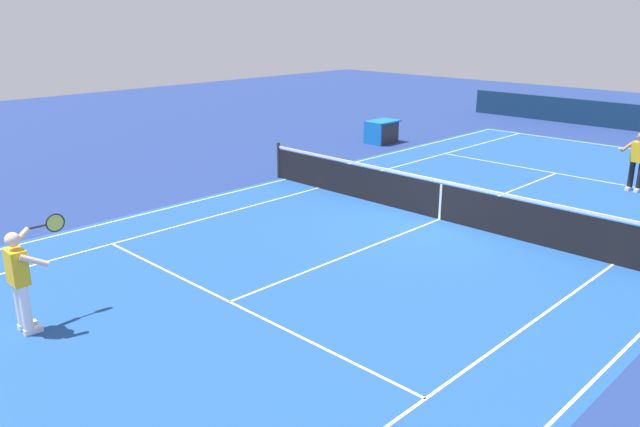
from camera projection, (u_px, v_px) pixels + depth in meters
name	position (u px, v px, depth m)	size (l,w,h in m)	color
ground_plane	(440.00, 219.00, 15.27)	(60.00, 60.00, 0.00)	navy
court_slab	(440.00, 219.00, 15.27)	(24.20, 11.40, 0.00)	#1E4C93
court_line_markings	(440.00, 219.00, 15.27)	(23.85, 11.05, 0.01)	white
tennis_net	(441.00, 200.00, 15.12)	(0.10, 11.70, 1.08)	#2D2D33
tennis_player_near	(20.00, 276.00, 9.64)	(1.07, 0.78, 1.70)	white
tennis_player_far	(638.00, 158.00, 17.44)	(1.07, 0.78, 1.70)	black
tennis_ball	(568.00, 234.00, 14.14)	(0.07, 0.07, 0.07)	#CCE01E
equipment_cart_tarped	(382.00, 131.00, 24.13)	(1.25, 0.84, 0.85)	#2D2D33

